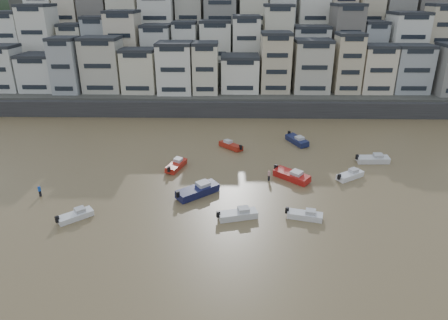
{
  "coord_description": "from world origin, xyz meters",
  "views": [
    {
      "loc": [
        9.57,
        -22.12,
        26.0
      ],
      "look_at": [
        8.52,
        30.0,
        4.0
      ],
      "focal_mm": 32.0,
      "sensor_mm": 36.0,
      "label": 1
    }
  ],
  "objects_px": {
    "boat_a": "(238,213)",
    "boat_b": "(305,214)",
    "boat_c": "(198,189)",
    "person_pink": "(269,175)",
    "boat_e": "(292,174)",
    "boat_f": "(176,164)",
    "boat_i": "(297,139)",
    "boat_j": "(75,215)",
    "person_blue": "(40,191)",
    "boat_d": "(350,174)",
    "boat_g": "(373,158)",
    "boat_h": "(231,145)"
  },
  "relations": [
    {
      "from": "boat_i",
      "to": "person_blue",
      "type": "height_order",
      "value": "person_blue"
    },
    {
      "from": "boat_j",
      "to": "boat_e",
      "type": "bearing_deg",
      "value": -18.64
    },
    {
      "from": "boat_d",
      "to": "boat_j",
      "type": "distance_m",
      "value": 39.19
    },
    {
      "from": "boat_e",
      "to": "boat_j",
      "type": "relative_size",
      "value": 1.36
    },
    {
      "from": "boat_a",
      "to": "boat_h",
      "type": "xyz_separation_m",
      "value": [
        -0.99,
        24.07,
        -0.01
      ]
    },
    {
      "from": "boat_h",
      "to": "person_pink",
      "type": "xyz_separation_m",
      "value": [
        5.74,
        -13.2,
        0.15
      ]
    },
    {
      "from": "boat_a",
      "to": "boat_d",
      "type": "distance_m",
      "value": 20.79
    },
    {
      "from": "boat_i",
      "to": "boat_j",
      "type": "distance_m",
      "value": 41.73
    },
    {
      "from": "boat_b",
      "to": "boat_f",
      "type": "bearing_deg",
      "value": 155.0
    },
    {
      "from": "boat_f",
      "to": "boat_j",
      "type": "distance_m",
      "value": 18.75
    },
    {
      "from": "boat_e",
      "to": "boat_h",
      "type": "xyz_separation_m",
      "value": [
        -9.16,
        12.83,
        -0.14
      ]
    },
    {
      "from": "person_blue",
      "to": "boat_a",
      "type": "bearing_deg",
      "value": -10.97
    },
    {
      "from": "boat_b",
      "to": "boat_i",
      "type": "relative_size",
      "value": 0.77
    },
    {
      "from": "boat_a",
      "to": "boat_j",
      "type": "relative_size",
      "value": 1.14
    },
    {
      "from": "boat_j",
      "to": "person_blue",
      "type": "height_order",
      "value": "person_blue"
    },
    {
      "from": "boat_g",
      "to": "person_blue",
      "type": "relative_size",
      "value": 3.27
    },
    {
      "from": "boat_f",
      "to": "person_blue",
      "type": "relative_size",
      "value": 3.16
    },
    {
      "from": "boat_e",
      "to": "person_pink",
      "type": "bearing_deg",
      "value": -130.5
    },
    {
      "from": "boat_f",
      "to": "person_blue",
      "type": "bearing_deg",
      "value": 136.41
    },
    {
      "from": "boat_i",
      "to": "person_blue",
      "type": "bearing_deg",
      "value": -84.35
    },
    {
      "from": "boat_i",
      "to": "person_blue",
      "type": "xyz_separation_m",
      "value": [
        -38.44,
        -21.62,
        0.04
      ]
    },
    {
      "from": "boat_c",
      "to": "person_pink",
      "type": "bearing_deg",
      "value": -14.69
    },
    {
      "from": "boat_d",
      "to": "person_pink",
      "type": "distance_m",
      "value": 12.35
    },
    {
      "from": "person_pink",
      "to": "boat_c",
      "type": "bearing_deg",
      "value": -154.56
    },
    {
      "from": "boat_a",
      "to": "boat_e",
      "type": "relative_size",
      "value": 0.84
    },
    {
      "from": "boat_a",
      "to": "boat_b",
      "type": "height_order",
      "value": "boat_a"
    },
    {
      "from": "boat_h",
      "to": "person_pink",
      "type": "relative_size",
      "value": 3.02
    },
    {
      "from": "boat_a",
      "to": "boat_g",
      "type": "xyz_separation_m",
      "value": [
        22.46,
        18.03,
        0.05
      ]
    },
    {
      "from": "person_pink",
      "to": "boat_f",
      "type": "bearing_deg",
      "value": 164.23
    },
    {
      "from": "boat_a",
      "to": "person_pink",
      "type": "bearing_deg",
      "value": 51.76
    },
    {
      "from": "boat_i",
      "to": "boat_j",
      "type": "bearing_deg",
      "value": -72.46
    },
    {
      "from": "boat_c",
      "to": "boat_f",
      "type": "relative_size",
      "value": 1.24
    },
    {
      "from": "boat_i",
      "to": "boat_j",
      "type": "xyz_separation_m",
      "value": [
        -31.37,
        -27.51,
        -0.2
      ]
    },
    {
      "from": "boat_c",
      "to": "boat_j",
      "type": "height_order",
      "value": "boat_c"
    },
    {
      "from": "boat_g",
      "to": "person_blue",
      "type": "height_order",
      "value": "person_blue"
    },
    {
      "from": "boat_g",
      "to": "boat_j",
      "type": "xyz_separation_m",
      "value": [
        -42.55,
        -18.66,
        -0.14
      ]
    },
    {
      "from": "boat_b",
      "to": "person_pink",
      "type": "height_order",
      "value": "person_pink"
    },
    {
      "from": "boat_d",
      "to": "boat_f",
      "type": "distance_m",
      "value": 26.85
    },
    {
      "from": "boat_d",
      "to": "boat_j",
      "type": "height_order",
      "value": "boat_d"
    },
    {
      "from": "boat_a",
      "to": "person_pink",
      "type": "distance_m",
      "value": 11.87
    },
    {
      "from": "boat_c",
      "to": "boat_e",
      "type": "height_order",
      "value": "boat_c"
    },
    {
      "from": "person_blue",
      "to": "boat_i",
      "type": "bearing_deg",
      "value": 29.36
    },
    {
      "from": "boat_d",
      "to": "person_pink",
      "type": "xyz_separation_m",
      "value": [
        -12.31,
        -1.01,
        0.17
      ]
    },
    {
      "from": "boat_e",
      "to": "boat_f",
      "type": "distance_m",
      "value": 18.17
    },
    {
      "from": "boat_a",
      "to": "boat_i",
      "type": "relative_size",
      "value": 0.87
    },
    {
      "from": "boat_f",
      "to": "person_pink",
      "type": "distance_m",
      "value": 14.94
    },
    {
      "from": "boat_i",
      "to": "person_pink",
      "type": "height_order",
      "value": "person_pink"
    },
    {
      "from": "boat_j",
      "to": "boat_a",
      "type": "bearing_deg",
      "value": -39.65
    },
    {
      "from": "boat_b",
      "to": "boat_d",
      "type": "bearing_deg",
      "value": 68.05
    },
    {
      "from": "boat_a",
      "to": "boat_f",
      "type": "height_order",
      "value": "boat_f"
    }
  ]
}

